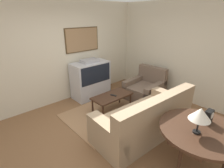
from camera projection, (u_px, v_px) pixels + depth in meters
ground_plane at (111, 134)px, 3.68m from camera, size 12.00×12.00×0.00m
wall_back at (58, 54)px, 4.64m from camera, size 12.00×0.10×2.70m
wall_right at (182, 53)px, 4.80m from camera, size 0.06×12.00×2.70m
area_rug at (112, 112)px, 4.48m from camera, size 2.30×1.59×0.01m
tv at (91, 79)px, 5.16m from camera, size 1.08×0.58×1.15m
couch at (145, 120)px, 3.55m from camera, size 2.15×1.04×0.96m
armchair at (145, 89)px, 5.17m from camera, size 1.06×0.98×0.88m
coffee_table at (112, 97)px, 4.37m from camera, size 1.03×0.50×0.45m
console_table at (201, 132)px, 2.64m from camera, size 1.23×1.23×0.74m
table_lamp at (200, 114)px, 2.42m from camera, size 0.30×0.30×0.40m
mantel_clock at (209, 116)px, 2.74m from camera, size 0.16×0.10×0.21m
remote at (113, 95)px, 4.33m from camera, size 0.09×0.17×0.02m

